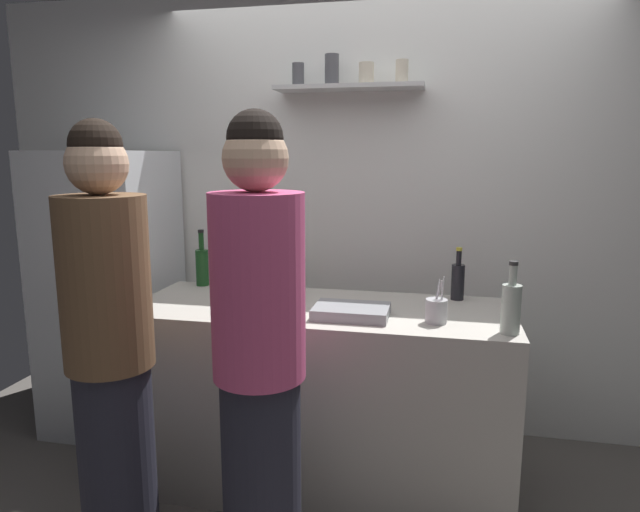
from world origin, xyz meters
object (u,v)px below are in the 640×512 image
(utensil_holder, at_px, (436,311))
(wine_bottle_green_glass, at_px, (202,265))
(wine_bottle_amber_glass, at_px, (243,290))
(person_pink_top, at_px, (259,361))
(wine_bottle_pale_glass, at_px, (511,307))
(water_bottle_plastic, at_px, (288,278))
(refrigerator, at_px, (111,292))
(wine_bottle_dark_glass, at_px, (458,280))
(person_brown_jacket, at_px, (110,352))
(baking_pan, at_px, (351,311))

(utensil_holder, height_order, wine_bottle_green_glass, wine_bottle_green_glass)
(wine_bottle_amber_glass, distance_m, person_pink_top, 0.61)
(wine_bottle_pale_glass, distance_m, water_bottle_plastic, 1.13)
(wine_bottle_amber_glass, height_order, wine_bottle_pale_glass, wine_bottle_pale_glass)
(utensil_holder, bearing_deg, wine_bottle_pale_glass, -16.81)
(refrigerator, relative_size, wine_bottle_amber_glass, 5.90)
(wine_bottle_green_glass, relative_size, person_pink_top, 0.17)
(wine_bottle_dark_glass, bearing_deg, utensil_holder, -103.22)
(wine_bottle_amber_glass, bearing_deg, wine_bottle_pale_glass, -3.04)
(wine_bottle_green_glass, bearing_deg, wine_bottle_pale_glass, -18.71)
(refrigerator, bearing_deg, water_bottle_plastic, -10.12)
(wine_bottle_amber_glass, relative_size, person_pink_top, 0.16)
(wine_bottle_dark_glass, height_order, wine_bottle_green_glass, wine_bottle_green_glass)
(wine_bottle_pale_glass, xyz_separation_m, water_bottle_plastic, (-1.05, 0.39, -0.02))
(water_bottle_plastic, relative_size, person_pink_top, 0.12)
(water_bottle_plastic, xyz_separation_m, person_brown_jacket, (-0.48, -0.87, -0.13))
(refrigerator, bearing_deg, wine_bottle_green_glass, -5.52)
(utensil_holder, bearing_deg, wine_bottle_amber_glass, -178.22)
(utensil_holder, xyz_separation_m, wine_bottle_amber_glass, (-0.89, -0.03, 0.05))
(baking_pan, xyz_separation_m, wine_bottle_amber_glass, (-0.51, -0.04, 0.08))
(water_bottle_plastic, bearing_deg, wine_bottle_green_glass, 164.73)
(refrigerator, xyz_separation_m, water_bottle_plastic, (1.17, -0.21, 0.19))
(wine_bottle_amber_glass, relative_size, person_brown_jacket, 0.16)
(wine_bottle_dark_glass, height_order, wine_bottle_amber_glass, wine_bottle_amber_glass)
(baking_pan, height_order, water_bottle_plastic, water_bottle_plastic)
(baking_pan, distance_m, wine_bottle_green_glass, 1.02)
(baking_pan, bearing_deg, utensil_holder, -1.74)
(baking_pan, relative_size, water_bottle_plastic, 1.53)
(person_brown_jacket, bearing_deg, water_bottle_plastic, 164.81)
(utensil_holder, distance_m, wine_bottle_dark_glass, 0.44)
(refrigerator, distance_m, wine_bottle_amber_glass, 1.19)
(wine_bottle_dark_glass, xyz_separation_m, wine_bottle_green_glass, (-1.40, 0.02, 0.01))
(wine_bottle_green_glass, xyz_separation_m, person_pink_top, (0.67, -1.02, -0.13))
(wine_bottle_green_glass, xyz_separation_m, person_brown_jacket, (0.06, -1.02, -0.15))
(refrigerator, bearing_deg, person_brown_jacket, -57.50)
(person_brown_jacket, bearing_deg, wine_bottle_dark_glass, 140.58)
(wine_bottle_pale_glass, bearing_deg, wine_bottle_dark_glass, 110.86)
(baking_pan, xyz_separation_m, utensil_holder, (0.38, -0.01, 0.03))
(baking_pan, bearing_deg, person_pink_top, -113.13)
(baking_pan, distance_m, utensil_holder, 0.38)
(wine_bottle_dark_glass, distance_m, wine_bottle_pale_glass, 0.56)
(baking_pan, bearing_deg, wine_bottle_green_glass, 154.48)
(refrigerator, xyz_separation_m, wine_bottle_dark_glass, (2.03, -0.08, 0.19))
(wine_bottle_green_glass, relative_size, wine_bottle_amber_glass, 1.11)
(person_pink_top, bearing_deg, wine_bottle_dark_glass, 100.48)
(wine_bottle_amber_glass, relative_size, wine_bottle_pale_glass, 0.93)
(wine_bottle_green_glass, distance_m, wine_bottle_amber_glass, 0.63)
(baking_pan, relative_size, wine_bottle_dark_glass, 1.26)
(refrigerator, distance_m, water_bottle_plastic, 1.20)
(utensil_holder, relative_size, wine_bottle_amber_glass, 0.73)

